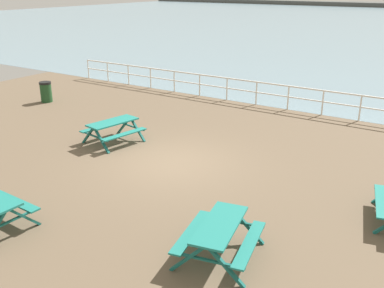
{
  "coord_description": "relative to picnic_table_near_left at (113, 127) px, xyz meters",
  "views": [
    {
      "loc": [
        7.54,
        -10.36,
        5.37
      ],
      "look_at": [
        0.81,
        -0.05,
        0.8
      ],
      "focal_mm": 41.29,
      "sensor_mm": 36.0,
      "label": 1
    }
  ],
  "objects": [
    {
      "name": "litter_bin",
      "position": [
        -6.45,
        2.42,
        -0.1
      ],
      "size": [
        0.55,
        0.55,
        0.95
      ],
      "color": "#1E4723",
      "rests_on": "ground"
    },
    {
      "name": "seaward_railing",
      "position": [
        2.78,
        7.36,
        0.15
      ],
      "size": [
        23.07,
        0.07,
        1.08
      ],
      "color": "white",
      "rests_on": "ground"
    },
    {
      "name": "picnic_table_far_right",
      "position": [
        6.55,
        -3.94,
        0.0
      ],
      "size": [
        1.84,
        2.07,
        0.8
      ],
      "rotation": [
        0.0,
        0.0,
        1.78
      ],
      "color": "#1E7A70",
      "rests_on": "ground"
    },
    {
      "name": "picnic_table_near_left",
      "position": [
        0.0,
        0.0,
        0.0
      ],
      "size": [
        1.81,
        2.04,
        0.8
      ],
      "rotation": [
        0.0,
        0.0,
        1.39
      ],
      "color": "#1E7A70",
      "rests_on": "ground"
    },
    {
      "name": "ground_plane",
      "position": [
        2.78,
        -0.39,
        -0.68
      ],
      "size": [
        30.0,
        24.0,
        0.2
      ],
      "primitive_type": "cube",
      "color": "brown"
    }
  ]
}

